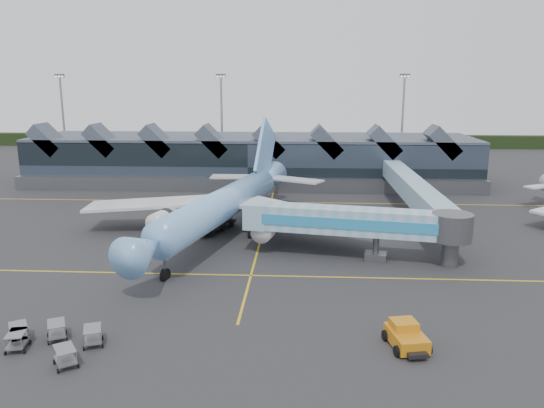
# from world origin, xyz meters

# --- Properties ---
(ground) EXTENTS (260.00, 260.00, 0.00)m
(ground) POSITION_xyz_m (0.00, 0.00, 0.00)
(ground) COLOR #2C2D2F
(ground) RESTS_ON ground
(taxi_stripes) EXTENTS (120.00, 60.00, 0.01)m
(taxi_stripes) POSITION_xyz_m (0.00, 10.00, 0.01)
(taxi_stripes) COLOR gold
(taxi_stripes) RESTS_ON ground
(tree_line_far) EXTENTS (260.00, 4.00, 4.00)m
(tree_line_far) POSITION_xyz_m (0.00, 110.00, 2.00)
(tree_line_far) COLOR black
(tree_line_far) RESTS_ON ground
(terminal) EXTENTS (90.00, 22.25, 12.52)m
(terminal) POSITION_xyz_m (-5.07, 47.35, 4.88)
(terminal) COLOR black
(terminal) RESTS_ON ground
(light_masts) EXTENTS (132.40, 42.56, 22.45)m
(light_masts) POSITION_xyz_m (21.00, 62.80, 12.49)
(light_masts) COLOR #909398
(light_masts) RESTS_ON ground
(main_airliner) EXTENTS (40.26, 47.11, 15.30)m
(main_airliner) POSITION_xyz_m (-4.79, 7.36, 4.50)
(main_airliner) COLOR #77A8F1
(main_airliner) RESTS_ON ground
(jet_bridge) EXTENTS (26.10, 8.24, 6.24)m
(jet_bridge) POSITION_xyz_m (13.01, -2.04, 4.39)
(jet_bridge) COLOR #7EB7D2
(jet_bridge) RESTS_ON ground
(fuel_truck) EXTENTS (5.36, 8.83, 3.03)m
(fuel_truck) POSITION_xyz_m (-6.71, 9.50, 1.70)
(fuel_truck) COLOR black
(fuel_truck) RESTS_ON ground
(pushback_tug) EXTENTS (3.45, 4.74, 1.95)m
(pushback_tug) POSITION_xyz_m (13.70, -23.06, 0.88)
(pushback_tug) COLOR #C77712
(pushback_tug) RESTS_ON ground
(baggage_carts) EXTENTS (8.18, 6.46, 1.44)m
(baggage_carts) POSITION_xyz_m (-14.14, -24.83, 0.81)
(baggage_carts) COLOR gray
(baggage_carts) RESTS_ON ground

